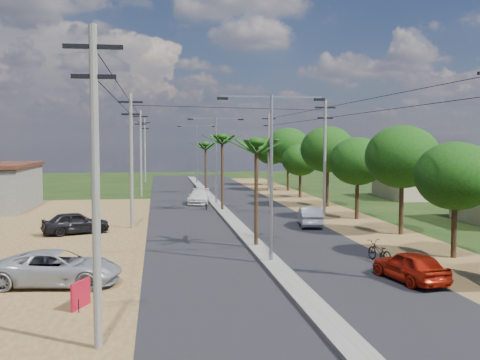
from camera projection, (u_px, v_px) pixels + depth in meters
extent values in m
plane|color=black|center=(271.00, 264.00, 26.66)|extent=(160.00, 160.00, 0.00)
cube|color=black|center=(230.00, 220.00, 41.46)|extent=(12.00, 110.00, 0.04)
cube|color=#605E56|center=(225.00, 214.00, 44.41)|extent=(1.00, 90.00, 0.18)
cube|color=brown|center=(341.00, 218.00, 42.70)|extent=(5.00, 90.00, 0.03)
cube|color=#998A68|center=(417.00, 182.00, 57.25)|extent=(7.00, 7.00, 3.30)
cylinder|color=black|center=(454.00, 220.00, 27.89)|extent=(0.28, 0.28, 3.85)
ellipsoid|color=black|center=(456.00, 176.00, 27.73)|extent=(4.00, 4.00, 3.40)
cylinder|color=black|center=(401.00, 199.00, 34.83)|extent=(0.28, 0.28, 4.55)
ellipsoid|color=black|center=(402.00, 157.00, 34.65)|extent=(4.60, 4.60, 3.91)
cylinder|color=black|center=(357.00, 192.00, 41.71)|extent=(0.28, 0.28, 4.06)
ellipsoid|color=black|center=(358.00, 161.00, 41.55)|extent=(4.20, 4.20, 3.57)
cylinder|color=black|center=(327.00, 180.00, 49.61)|extent=(0.28, 0.28, 4.76)
ellipsoid|color=black|center=(328.00, 149.00, 49.42)|extent=(4.80, 4.80, 4.08)
cylinder|color=black|center=(300.00, 180.00, 57.48)|extent=(0.28, 0.28, 3.64)
ellipsoid|color=black|center=(300.00, 160.00, 57.34)|extent=(3.80, 3.80, 3.23)
cylinder|color=black|center=(288.00, 170.00, 65.42)|extent=(0.28, 0.28, 4.90)
ellipsoid|color=black|center=(288.00, 146.00, 65.22)|extent=(5.00, 5.00, 4.25)
cylinder|color=black|center=(271.00, 169.00, 73.29)|extent=(0.28, 0.28, 4.34)
ellipsoid|color=black|center=(272.00, 150.00, 73.12)|extent=(4.40, 4.40, 3.74)
cylinder|color=black|center=(256.00, 195.00, 30.40)|extent=(0.22, 0.22, 5.80)
cylinder|color=black|center=(222.00, 174.00, 46.18)|extent=(0.22, 0.22, 6.20)
cylinder|color=black|center=(206.00, 169.00, 61.99)|extent=(0.22, 0.22, 5.50)
cylinder|color=gray|center=(271.00, 180.00, 26.38)|extent=(0.16, 0.16, 8.00)
cube|color=gray|center=(297.00, 97.00, 26.28)|extent=(2.40, 0.08, 0.08)
cube|color=gray|center=(246.00, 97.00, 25.93)|extent=(2.40, 0.08, 0.08)
cube|color=black|center=(319.00, 100.00, 26.45)|extent=(0.50, 0.18, 0.12)
cube|color=black|center=(223.00, 98.00, 25.78)|extent=(0.50, 0.18, 0.12)
cylinder|color=gray|center=(216.00, 161.00, 51.05)|extent=(0.16, 0.16, 8.00)
cube|color=gray|center=(229.00, 118.00, 50.95)|extent=(2.40, 0.08, 0.08)
cube|color=gray|center=(203.00, 118.00, 50.60)|extent=(2.40, 0.08, 0.08)
cube|color=black|center=(241.00, 119.00, 51.12)|extent=(0.50, 0.18, 0.12)
cube|color=black|center=(190.00, 119.00, 50.45)|extent=(0.50, 0.18, 0.12)
cylinder|color=gray|center=(197.00, 155.00, 75.72)|extent=(0.16, 0.16, 8.00)
cube|color=gray|center=(205.00, 126.00, 75.62)|extent=(2.40, 0.08, 0.08)
cube|color=gray|center=(188.00, 126.00, 75.27)|extent=(2.40, 0.08, 0.08)
cube|color=black|center=(213.00, 126.00, 75.79)|extent=(0.50, 0.18, 0.12)
cube|color=black|center=(179.00, 126.00, 75.12)|extent=(0.50, 0.18, 0.12)
cylinder|color=#605E56|center=(96.00, 190.00, 15.45)|extent=(0.24, 0.24, 9.00)
cube|color=black|center=(93.00, 47.00, 15.18)|extent=(1.60, 0.12, 0.12)
cube|color=black|center=(94.00, 76.00, 15.24)|extent=(1.20, 0.12, 0.12)
cylinder|color=#605E56|center=(131.00, 161.00, 37.16)|extent=(0.24, 0.24, 9.00)
cube|color=black|center=(131.00, 102.00, 36.89)|extent=(1.60, 0.12, 0.12)
cube|color=black|center=(131.00, 114.00, 36.95)|extent=(1.20, 0.12, 0.12)
cylinder|color=#605E56|center=(141.00, 154.00, 58.87)|extent=(0.24, 0.24, 9.00)
cube|color=black|center=(140.00, 116.00, 58.60)|extent=(1.60, 0.12, 0.12)
cube|color=black|center=(140.00, 124.00, 58.65)|extent=(1.20, 0.12, 0.12)
cylinder|color=#605E56|center=(145.00, 150.00, 79.59)|extent=(0.24, 0.24, 9.00)
cube|color=black|center=(145.00, 123.00, 79.32)|extent=(1.60, 0.12, 0.12)
cube|color=black|center=(145.00, 128.00, 79.38)|extent=(1.20, 0.12, 0.12)
cylinder|color=#605E56|center=(325.00, 158.00, 43.23)|extent=(0.24, 0.24, 9.00)
cube|color=black|center=(325.00, 108.00, 42.96)|extent=(1.60, 0.12, 0.12)
cube|color=black|center=(325.00, 118.00, 43.02)|extent=(1.20, 0.12, 0.12)
cylinder|color=#605E56|center=(269.00, 153.00, 64.94)|extent=(0.24, 0.24, 9.00)
cube|color=black|center=(269.00, 119.00, 64.67)|extent=(1.60, 0.12, 0.12)
cube|color=black|center=(269.00, 126.00, 64.72)|extent=(1.20, 0.12, 0.12)
imported|color=#9B1708|center=(410.00, 267.00, 23.18)|extent=(2.21, 4.05, 1.31)
imported|color=#9EA2A6|center=(310.00, 217.00, 38.32)|extent=(2.03, 4.20, 1.33)
imported|color=silver|center=(199.00, 197.00, 51.84)|extent=(2.53, 4.76, 1.31)
imported|color=#9EA2A6|center=(57.00, 269.00, 22.56)|extent=(5.37, 3.06, 1.41)
imported|color=black|center=(76.00, 223.00, 35.08)|extent=(4.41, 2.96, 1.39)
imported|color=black|center=(379.00, 252.00, 26.89)|extent=(1.03, 2.03, 1.02)
imported|color=black|center=(206.00, 205.00, 47.64)|extent=(0.64, 1.60, 0.83)
imported|color=black|center=(195.00, 189.00, 62.22)|extent=(0.77, 1.69, 0.98)
cube|color=#A50F23|center=(81.00, 295.00, 19.53)|extent=(0.54, 1.13, 1.00)
cylinder|color=black|center=(79.00, 306.00, 19.01)|extent=(0.04, 0.04, 0.50)
cylinder|color=black|center=(83.00, 297.00, 20.09)|extent=(0.04, 0.04, 0.50)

